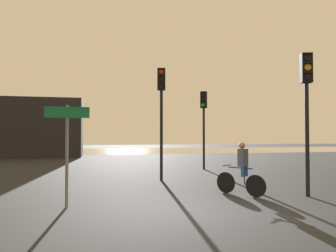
% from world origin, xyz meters
% --- Properties ---
extents(ground_plane, '(120.00, 120.00, 0.00)m').
position_xyz_m(ground_plane, '(0.00, 0.00, 0.00)').
color(ground_plane, black).
extents(water_strip, '(80.00, 16.00, 0.01)m').
position_xyz_m(water_strip, '(0.00, 32.73, 0.00)').
color(water_strip, gray).
rests_on(water_strip, ground).
extents(distant_building, '(12.64, 4.00, 5.02)m').
position_xyz_m(distant_building, '(-9.77, 22.73, 2.51)').
color(distant_building, black).
rests_on(distant_building, ground).
extents(traffic_light_near_right, '(0.37, 0.39, 4.32)m').
position_xyz_m(traffic_light_near_right, '(3.95, 1.21, 3.01)').
color(traffic_light_near_right, black).
rests_on(traffic_light_near_right, ground).
extents(traffic_light_center, '(0.37, 0.39, 4.59)m').
position_xyz_m(traffic_light_center, '(0.36, 5.62, 3.18)').
color(traffic_light_center, black).
rests_on(traffic_light_center, ground).
extents(traffic_light_far_right, '(0.40, 0.42, 4.24)m').
position_xyz_m(traffic_light_far_right, '(3.48, 9.47, 2.96)').
color(traffic_light_far_right, black).
rests_on(traffic_light_far_right, ground).
extents(direction_sign_post, '(1.10, 0.12, 2.60)m').
position_xyz_m(direction_sign_post, '(-2.97, 1.16, 1.70)').
color(direction_sign_post, slate).
rests_on(direction_sign_post, ground).
extents(cyclist, '(0.98, 1.44, 1.62)m').
position_xyz_m(cyclist, '(2.11, 1.81, 0.82)').
color(cyclist, black).
rests_on(cyclist, ground).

